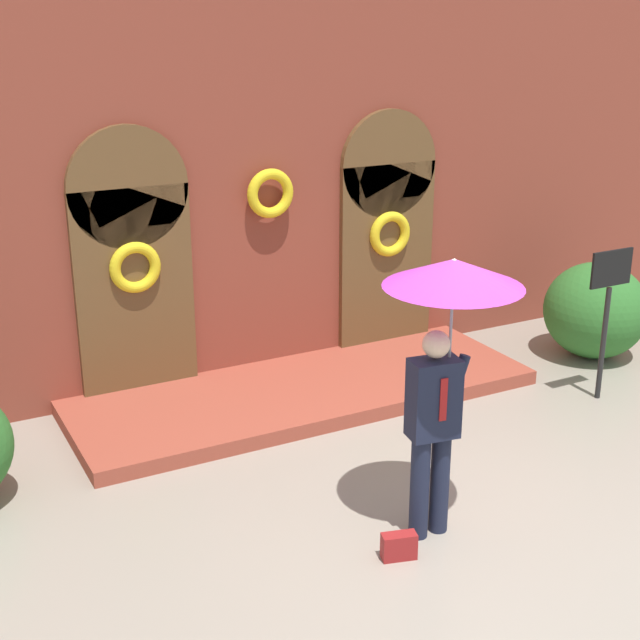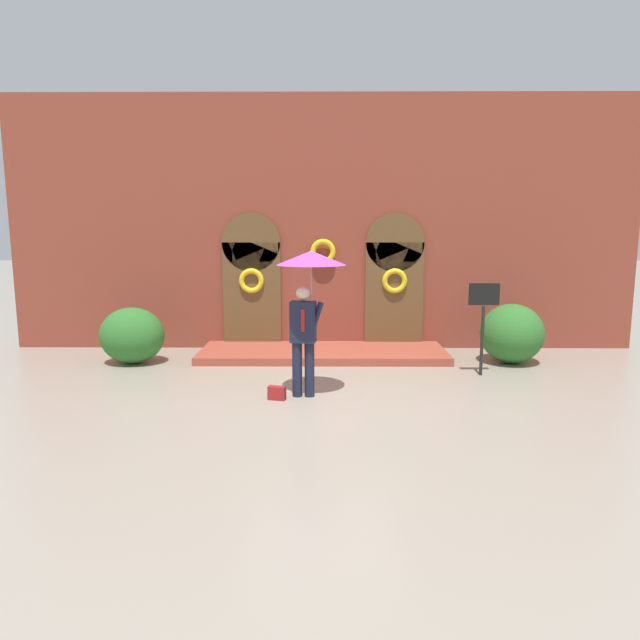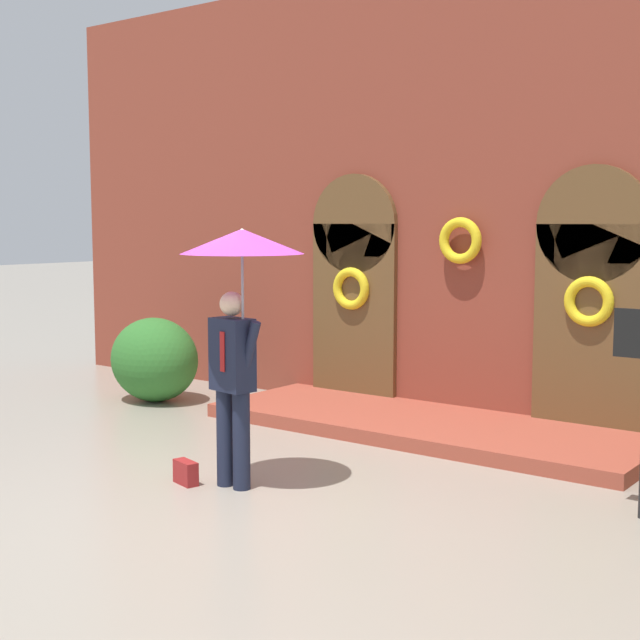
{
  "view_description": "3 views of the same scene",
  "coord_description": "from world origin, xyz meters",
  "views": [
    {
      "loc": [
        -4.13,
        -5.16,
        4.15
      ],
      "look_at": [
        -0.4,
        1.89,
        1.36
      ],
      "focal_mm": 50.0,
      "sensor_mm": 36.0,
      "label": 1
    },
    {
      "loc": [
        0.03,
        -8.84,
        2.71
      ],
      "look_at": [
        -0.05,
        1.84,
        0.99
      ],
      "focal_mm": 32.0,
      "sensor_mm": 36.0,
      "label": 2
    },
    {
      "loc": [
        5.12,
        -5.73,
        2.42
      ],
      "look_at": [
        -0.05,
        1.11,
        1.47
      ],
      "focal_mm": 50.0,
      "sensor_mm": 36.0,
      "label": 3
    }
  ],
  "objects": [
    {
      "name": "building_facade",
      "position": [
        -0.0,
        4.15,
        2.68
      ],
      "size": [
        14.0,
        2.3,
        5.6
      ],
      "color": "brown",
      "rests_on": "ground"
    },
    {
      "name": "ground_plane",
      "position": [
        0.0,
        0.0,
        0.0
      ],
      "size": [
        80.0,
        80.0,
        0.0
      ],
      "primitive_type": "plane",
      "color": "gray"
    },
    {
      "name": "shrub_right",
      "position": [
        3.83,
        2.54,
        0.6
      ],
      "size": [
        1.26,
        1.29,
        1.2
      ],
      "primitive_type": "ellipsoid",
      "color": "#2D6B28",
      "rests_on": "ground"
    },
    {
      "name": "handbag",
      "position": [
        -0.72,
        -0.06,
        0.11
      ],
      "size": [
        0.3,
        0.19,
        0.22
      ],
      "primitive_type": "cube",
      "rotation": [
        0.0,
        0.0,
        -0.27
      ],
      "color": "maroon",
      "rests_on": "ground"
    },
    {
      "name": "person_with_umbrella",
      "position": [
        -0.21,
        0.14,
        1.91
      ],
      "size": [
        1.1,
        1.1,
        2.36
      ],
      "color": "#191E33",
      "rests_on": "ground"
    },
    {
      "name": "sign_post",
      "position": [
        2.95,
        1.52,
        1.16
      ],
      "size": [
        0.56,
        0.06,
        1.72
      ],
      "color": "black",
      "rests_on": "ground"
    }
  ]
}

